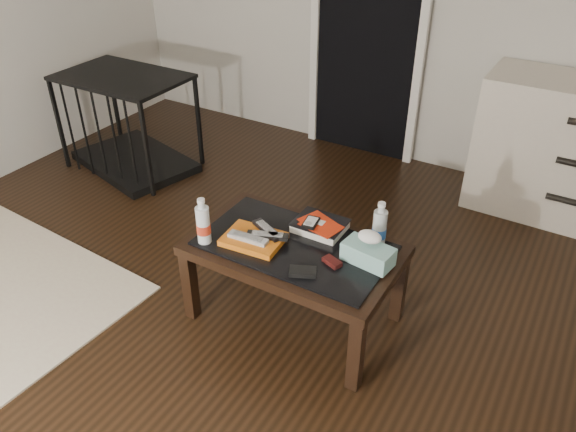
# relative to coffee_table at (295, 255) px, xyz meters

# --- Properties ---
(ground) EXTENTS (5.00, 5.00, 0.00)m
(ground) POSITION_rel_coffee_table_xyz_m (-0.13, -0.48, -0.40)
(ground) COLOR black
(ground) RESTS_ON ground
(room_shell) EXTENTS (5.00, 5.00, 5.00)m
(room_shell) POSITION_rel_coffee_table_xyz_m (-0.13, -0.48, 1.22)
(room_shell) COLOR beige
(room_shell) RESTS_ON ground
(doorway) EXTENTS (0.90, 0.08, 2.07)m
(doorway) POSITION_rel_coffee_table_xyz_m (-0.53, 1.99, 0.63)
(doorway) COLOR black
(doorway) RESTS_ON ground
(coffee_table) EXTENTS (1.00, 0.60, 0.46)m
(coffee_table) POSITION_rel_coffee_table_xyz_m (0.00, 0.00, 0.00)
(coffee_table) COLOR black
(coffee_table) RESTS_ON ground
(dresser) EXTENTS (1.21, 0.54, 0.90)m
(dresser) POSITION_rel_coffee_table_xyz_m (1.03, 1.75, 0.05)
(dresser) COLOR beige
(dresser) RESTS_ON ground
(pet_crate) EXTENTS (1.02, 0.81, 0.71)m
(pet_crate) POSITION_rel_coffee_table_xyz_m (-1.90, 0.84, -0.17)
(pet_crate) COLOR black
(pet_crate) RESTS_ON ground
(magazines) EXTENTS (0.30, 0.23, 0.03)m
(magazines) POSITION_rel_coffee_table_xyz_m (-0.18, -0.08, 0.08)
(magazines) COLOR #CE6313
(magazines) RESTS_ON coffee_table
(remote_silver) EXTENTS (0.20, 0.07, 0.02)m
(remote_silver) POSITION_rel_coffee_table_xyz_m (-0.19, -0.12, 0.11)
(remote_silver) COLOR #A6A5AA
(remote_silver) RESTS_ON magazines
(remote_black_front) EXTENTS (0.20, 0.12, 0.02)m
(remote_black_front) POSITION_rel_coffee_table_xyz_m (-0.12, -0.05, 0.11)
(remote_black_front) COLOR black
(remote_black_front) RESTS_ON magazines
(remote_black_back) EXTENTS (0.20, 0.13, 0.02)m
(remote_black_back) POSITION_rel_coffee_table_xyz_m (-0.15, -0.01, 0.11)
(remote_black_back) COLOR black
(remote_black_back) RESTS_ON magazines
(textbook) EXTENTS (0.25, 0.20, 0.05)m
(textbook) POSITION_rel_coffee_table_xyz_m (0.05, 0.17, 0.09)
(textbook) COLOR black
(textbook) RESTS_ON coffee_table
(dvd_mailers) EXTENTS (0.23, 0.20, 0.01)m
(dvd_mailers) POSITION_rel_coffee_table_xyz_m (0.05, 0.16, 0.11)
(dvd_mailers) COLOR red
(dvd_mailers) RESTS_ON textbook
(ipod) EXTENTS (0.08, 0.11, 0.02)m
(ipod) POSITION_rel_coffee_table_xyz_m (0.02, 0.13, 0.12)
(ipod) COLOR black
(ipod) RESTS_ON dvd_mailers
(flip_phone) EXTENTS (0.10, 0.08, 0.02)m
(flip_phone) POSITION_rel_coffee_table_xyz_m (0.22, -0.05, 0.08)
(flip_phone) COLOR black
(flip_phone) RESTS_ON coffee_table
(wallet) EXTENTS (0.14, 0.11, 0.02)m
(wallet) POSITION_rel_coffee_table_xyz_m (0.14, -0.17, 0.07)
(wallet) COLOR black
(wallet) RESTS_ON coffee_table
(water_bottle_left) EXTENTS (0.08, 0.08, 0.24)m
(water_bottle_left) POSITION_rel_coffee_table_xyz_m (-0.39, -0.20, 0.18)
(water_bottle_left) COLOR white
(water_bottle_left) RESTS_ON coffee_table
(water_bottle_right) EXTENTS (0.08, 0.08, 0.24)m
(water_bottle_right) POSITION_rel_coffee_table_xyz_m (0.35, 0.19, 0.18)
(water_bottle_right) COLOR silver
(water_bottle_right) RESTS_ON coffee_table
(tissue_box) EXTENTS (0.24, 0.15, 0.09)m
(tissue_box) POSITION_rel_coffee_table_xyz_m (0.36, 0.05, 0.11)
(tissue_box) COLOR teal
(tissue_box) RESTS_ON coffee_table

